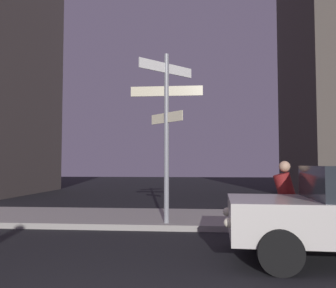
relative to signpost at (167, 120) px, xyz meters
The scene contains 3 objects.
sidewalk_kerb 2.83m from the signpost, 99.38° to the left, with size 40.00×3.10×0.14m, color #9E9991.
signpost is the anchor object (origin of this frame).
cyclist 3.34m from the signpost, 28.69° to the right, with size 1.82×0.33×1.61m.
Camera 1 is at (1.04, -3.23, 1.55)m, focal length 38.40 mm.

